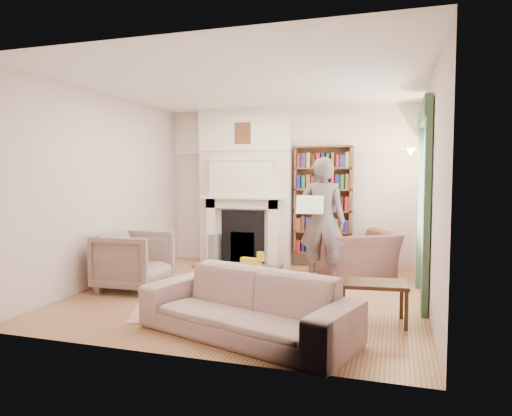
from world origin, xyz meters
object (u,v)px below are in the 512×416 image
(coffee_table, at_px, (373,302))
(bookcase, at_px, (323,200))
(rocking_horse, at_px, (251,265))
(paraffin_heater, at_px, (215,249))
(armchair_left, at_px, (134,261))
(man_reading, at_px, (322,221))
(armchair_reading, at_px, (356,254))
(sofa, at_px, (246,305))

(coffee_table, bearing_deg, bookcase, 102.68)
(bookcase, xyz_separation_m, rocking_horse, (-0.90, -1.34, -0.95))
(coffee_table, bearing_deg, paraffin_heater, 131.94)
(paraffin_heater, relative_size, rocking_horse, 1.08)
(armchair_left, height_order, rocking_horse, armchair_left)
(man_reading, relative_size, rocking_horse, 3.66)
(armchair_left, bearing_deg, coffee_table, -101.60)
(coffee_table, xyz_separation_m, rocking_horse, (-1.90, 1.57, 0.00))
(man_reading, relative_size, coffee_table, 2.67)
(armchair_reading, relative_size, man_reading, 0.60)
(man_reading, distance_m, paraffin_heater, 2.41)
(armchair_left, xyz_separation_m, sofa, (2.11, -1.34, -0.09))
(bookcase, height_order, rocking_horse, bookcase)
(armchair_reading, distance_m, paraffin_heater, 2.58)
(coffee_table, relative_size, paraffin_heater, 1.27)
(bookcase, bearing_deg, man_reading, -81.73)
(paraffin_heater, bearing_deg, rocking_horse, -45.33)
(sofa, height_order, rocking_horse, sofa)
(rocking_horse, bearing_deg, paraffin_heater, 149.80)
(coffee_table, bearing_deg, man_reading, 110.10)
(bookcase, distance_m, man_reading, 1.29)
(bookcase, height_order, coffee_table, bookcase)
(sofa, relative_size, coffee_table, 3.13)
(armchair_left, distance_m, rocking_horse, 1.75)
(armchair_reading, bearing_deg, rocking_horse, -5.69)
(armchair_reading, height_order, sofa, armchair_reading)
(bookcase, xyz_separation_m, man_reading, (0.18, -1.26, -0.24))
(bookcase, xyz_separation_m, coffee_table, (1.00, -2.91, -0.95))
(paraffin_heater, height_order, rocking_horse, paraffin_heater)
(sofa, xyz_separation_m, coffee_table, (1.18, 0.82, -0.10))
(sofa, height_order, coffee_table, sofa)
(coffee_table, relative_size, rocking_horse, 1.37)
(paraffin_heater, bearing_deg, sofa, -63.03)
(armchair_reading, distance_m, man_reading, 0.94)
(man_reading, xyz_separation_m, rocking_horse, (-1.08, -0.08, -0.71))
(armchair_left, height_order, paraffin_heater, armchair_left)
(armchair_reading, bearing_deg, coffee_table, 69.76)
(armchair_reading, distance_m, rocking_horse, 1.68)
(armchair_reading, xyz_separation_m, coffee_table, (0.37, -2.25, -0.14))
(bookcase, relative_size, rocking_horse, 3.62)
(bookcase, relative_size, sofa, 0.84)
(man_reading, bearing_deg, rocking_horse, 1.83)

